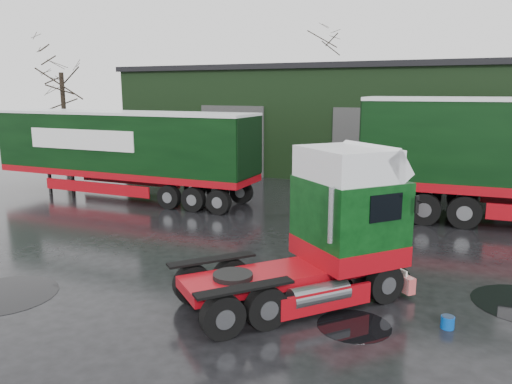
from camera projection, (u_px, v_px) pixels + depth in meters
ground at (185, 263)px, 14.34m from camera, size 100.00×100.00×0.00m
warehouse at (394, 119)px, 30.50m from camera, size 32.40×12.40×6.30m
hero_tractor at (290, 228)px, 11.36m from camera, size 5.59×6.09×3.62m
trailer_left at (123, 155)px, 22.68m from camera, size 12.93×3.14×3.99m
wash_bucket at (448, 322)px, 10.43m from camera, size 0.36×0.36×0.26m
tree_left at (63, 100)px, 31.31m from camera, size 4.40×4.40×8.50m
tree_back_a at (322, 91)px, 42.40m from camera, size 4.40×4.40×9.50m
puddle_0 at (4, 295)px, 12.14m from camera, size 2.55×2.55×0.01m
puddle_1 at (360, 271)px, 13.73m from camera, size 2.66×2.66×0.01m
puddle_3 at (354, 326)px, 10.55m from camera, size 1.57×1.57×0.01m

